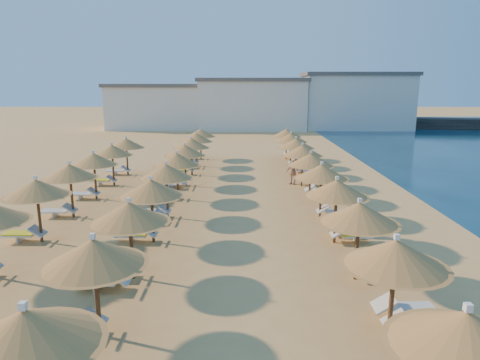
{
  "coord_description": "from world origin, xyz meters",
  "views": [
    {
      "loc": [
        -0.03,
        -18.62,
        6.33
      ],
      "look_at": [
        -0.2,
        4.0,
        1.3
      ],
      "focal_mm": 32.0,
      "sensor_mm": 36.0,
      "label": 1
    }
  ],
  "objects_px": {
    "parasol_row_east": "(322,173)",
    "beachgoer_c": "(293,172)",
    "parasol_row_west": "(166,172)",
    "jetty": "(441,123)",
    "beachgoer_a": "(355,216)"
  },
  "relations": [
    {
      "from": "parasol_row_east",
      "to": "beachgoer_c",
      "type": "relative_size",
      "value": 23.15
    },
    {
      "from": "parasol_row_west",
      "to": "parasol_row_east",
      "type": "bearing_deg",
      "value": 0.0
    },
    {
      "from": "parasol_row_east",
      "to": "parasol_row_west",
      "type": "bearing_deg",
      "value": 180.0
    },
    {
      "from": "beachgoer_c",
      "to": "beachgoer_a",
      "type": "xyz_separation_m",
      "value": [
        1.56,
        -9.72,
        0.05
      ]
    },
    {
      "from": "jetty",
      "to": "beachgoer_c",
      "type": "height_order",
      "value": "beachgoer_c"
    },
    {
      "from": "parasol_row_east",
      "to": "beachgoer_c",
      "type": "xyz_separation_m",
      "value": [
        -0.52,
        7.26,
        -1.46
      ]
    },
    {
      "from": "jetty",
      "to": "beachgoer_c",
      "type": "bearing_deg",
      "value": -112.63
    },
    {
      "from": "parasol_row_west",
      "to": "beachgoer_a",
      "type": "height_order",
      "value": "parasol_row_west"
    },
    {
      "from": "parasol_row_east",
      "to": "parasol_row_west",
      "type": "relative_size",
      "value": 1.0
    },
    {
      "from": "parasol_row_east",
      "to": "beachgoer_a",
      "type": "distance_m",
      "value": 3.02
    },
    {
      "from": "parasol_row_east",
      "to": "beachgoer_c",
      "type": "height_order",
      "value": "parasol_row_east"
    },
    {
      "from": "beachgoer_c",
      "to": "jetty",
      "type": "bearing_deg",
      "value": 90.79
    },
    {
      "from": "jetty",
      "to": "beachgoer_c",
      "type": "relative_size",
      "value": 19.03
    },
    {
      "from": "parasol_row_east",
      "to": "jetty",
      "type": "bearing_deg",
      "value": 59.78
    },
    {
      "from": "parasol_row_west",
      "to": "beachgoer_c",
      "type": "bearing_deg",
      "value": 46.36
    }
  ]
}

